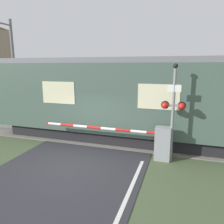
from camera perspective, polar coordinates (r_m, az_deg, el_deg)
name	(u,v)px	position (r m, az deg, el deg)	size (l,w,h in m)	color
ground_plane	(76,164)	(8.64, -9.37, -13.31)	(80.00, 80.00, 0.00)	#475638
track_bed	(106,136)	(11.60, -1.52, -6.32)	(36.00, 3.20, 0.13)	slate
train	(161,100)	(10.55, 12.80, 2.95)	(16.74, 3.00, 4.04)	black
crossing_barrier	(153,141)	(8.90, 10.57, -7.47)	(5.55, 0.44, 1.35)	gray
signal_post	(173,108)	(8.47, 15.68, 1.05)	(0.90, 0.26, 3.76)	gray
catenary_pole	(14,68)	(16.73, -24.29, 10.37)	(0.20, 1.90, 6.69)	slate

